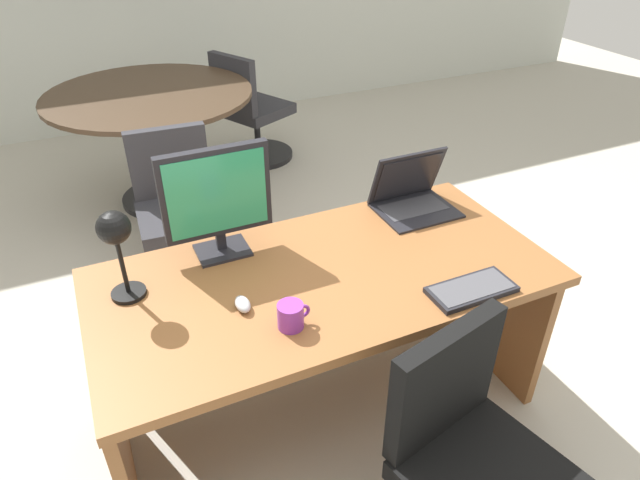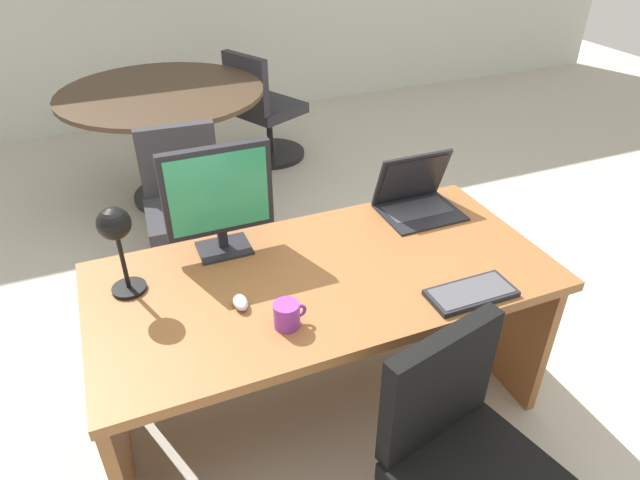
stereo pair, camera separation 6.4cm
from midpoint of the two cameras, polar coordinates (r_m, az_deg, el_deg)
name	(u,v)px [view 2 (the right image)]	position (r m, az deg, el deg)	size (l,w,h in m)	color
ground	(234,236)	(3.65, -8.27, 0.39)	(12.00, 12.00, 0.00)	#B7B2A3
desk	(319,307)	(2.21, 0.77, -6.91)	(1.69, 0.82, 0.73)	brown
monitor	(218,195)	(2.08, -9.50, 4.54)	(0.41, 0.16, 0.43)	black
laptop	(415,193)	(2.46, 10.47, 4.80)	(0.33, 0.27, 0.25)	black
keyboard	(471,293)	(2.02, 16.11, -5.25)	(0.31, 0.14, 0.02)	black
mouse	(240,302)	(1.90, -7.20, -6.35)	(0.05, 0.09, 0.04)	#B7BABF
desk_lamp	(116,234)	(1.91, -19.24, 0.55)	(0.12, 0.14, 0.35)	black
coffee_mug	(287,315)	(1.80, -2.34, -7.68)	(0.11, 0.09, 0.09)	purple
meeting_table	(165,118)	(3.95, -15.14, 11.97)	(1.34, 1.34, 0.79)	black
meeting_chair_near	(189,218)	(3.25, -12.76, 2.26)	(0.56, 0.56, 0.82)	black
meeting_chair_far	(263,117)	(4.55, -5.40, 12.43)	(0.63, 0.62, 0.87)	black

